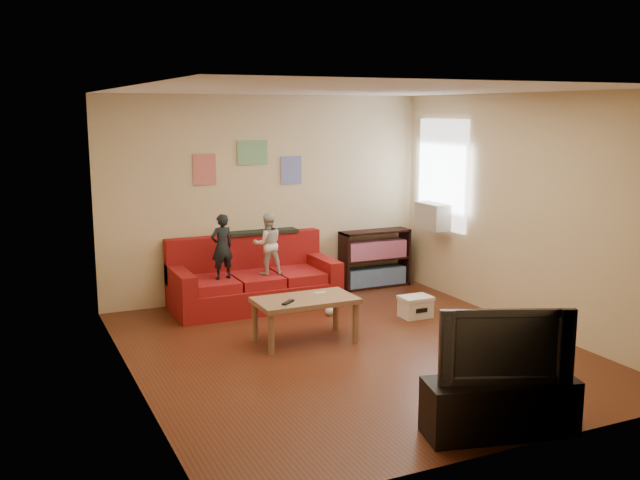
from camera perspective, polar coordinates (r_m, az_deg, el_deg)
name	(u,v)px	position (r m, az deg, el deg)	size (l,w,h in m)	color
room_shell	(353,224)	(7.31, 2.63, 1.28)	(4.52, 5.02, 2.72)	#572715
sofa	(253,282)	(9.25, -5.40, -3.39)	(2.10, 0.97, 0.92)	maroon
child_a	(222,247)	(8.84, -7.86, -0.53)	(0.30, 0.19, 0.81)	black
child_b	(268,244)	(9.03, -4.21, -0.31)	(0.38, 0.30, 0.79)	silver
coffee_table	(305,304)	(7.78, -1.20, -5.16)	(1.09, 0.60, 0.49)	#8D6749
remote	(288,302)	(7.55, -2.58, -5.00)	(0.20, 0.05, 0.02)	black
game_controller	(320,294)	(7.88, -0.01, -4.31)	(0.14, 0.04, 0.03)	white
bookshelf	(375,262)	(10.21, 4.39, -1.74)	(1.02, 0.31, 0.82)	black
window	(442,174)	(9.82, 9.76, 5.19)	(0.04, 1.08, 1.48)	white
ac_unit	(434,216)	(9.82, 9.09, 1.92)	(0.28, 0.55, 0.35)	#B7B2A3
artwork_left	(204,170)	(9.26, -9.23, 5.58)	(0.30, 0.01, 0.40)	#D87266
artwork_center	(252,153)	(9.44, -5.44, 6.97)	(0.42, 0.01, 0.32)	#72B27F
artwork_right	(291,170)	(9.66, -2.32, 5.60)	(0.30, 0.01, 0.38)	#727FCC
file_box	(416,306)	(8.83, 7.65, -5.29)	(0.38, 0.29, 0.26)	white
tv_stand	(500,407)	(5.88, 14.18, -12.81)	(1.19, 0.40, 0.45)	black
television	(503,343)	(5.70, 14.42, -7.98)	(1.03, 0.14, 0.59)	black
tissue	(329,311)	(8.84, 0.76, -5.71)	(0.11, 0.11, 0.11)	silver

